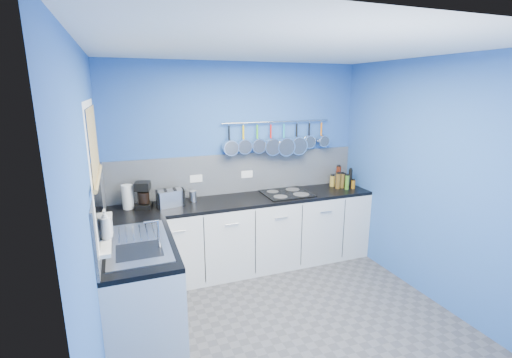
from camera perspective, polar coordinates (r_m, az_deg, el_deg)
floor at (r=3.78m, az=5.08°, el=-21.57°), size 3.20×3.00×0.02m
ceiling at (r=3.09m, az=6.14°, el=20.00°), size 3.20×3.00×0.02m
wall_back at (r=4.57m, az=-2.77°, el=2.20°), size 3.20×0.02×2.50m
wall_front at (r=2.07m, az=24.83°, el=-14.14°), size 3.20×0.02×2.50m
wall_left at (r=2.92m, az=-24.35°, el=-5.94°), size 0.02×3.00×2.50m
wall_right at (r=4.16m, az=25.90°, el=-0.39°), size 0.02×3.00×2.50m
backsplash_back at (r=4.57m, az=-2.67°, el=0.92°), size 3.20×0.02×0.50m
backsplash_left at (r=3.52m, az=-23.30°, el=-4.27°), size 0.02×1.80×0.50m
cabinet_run_back at (r=4.54m, az=-1.43°, el=-8.75°), size 3.20×0.60×0.86m
worktop_back at (r=4.38m, az=-1.46°, el=-3.31°), size 3.20×0.60×0.04m
cabinet_run_left at (r=3.52m, az=-17.44°, el=-16.56°), size 0.60×1.20×0.86m
worktop_left at (r=3.32m, az=-18.01°, el=-9.83°), size 0.60×1.20×0.04m
window_frame at (r=3.12m, az=-23.96°, el=1.10°), size 0.01×1.00×1.10m
window_glass at (r=3.12m, az=-23.87°, el=1.11°), size 0.01×0.90×1.00m
bamboo_blind at (r=3.09m, az=-24.13°, el=5.20°), size 0.01×0.90×0.55m
window_sill at (r=3.27m, az=-22.63°, el=-7.70°), size 0.10×0.98×0.03m
sink_unit at (r=3.31m, az=-18.04°, el=-9.45°), size 0.50×0.95×0.01m
mixer_tap at (r=3.10m, az=-15.07°, el=-8.30°), size 0.12×0.08×0.26m
socket_left at (r=4.43m, az=-9.39°, el=0.06°), size 0.15×0.01×0.09m
socket_right at (r=4.60m, az=-1.43°, el=0.75°), size 0.15×0.01×0.09m
pot_rail at (r=4.62m, az=3.37°, el=8.96°), size 1.45×0.02×0.02m
soap_bottle_a at (r=3.04m, az=-22.57°, el=-6.58°), size 0.10×0.10×0.24m
soap_bottle_b at (r=3.17m, az=-22.47°, el=-6.41°), size 0.10×0.10×0.17m
paper_towel at (r=4.21m, az=-19.51°, el=-2.67°), size 0.14×0.14×0.27m
coffee_maker at (r=4.17m, az=-17.30°, el=-2.48°), size 0.21×0.22×0.29m
toaster at (r=4.19m, az=-13.30°, el=-2.93°), size 0.31×0.22×0.18m
canister at (r=4.31m, az=-9.89°, el=-2.67°), size 0.10×0.10×0.13m
hob at (r=4.58m, az=4.85°, el=-2.26°), size 0.58×0.51×0.01m
pan_0 at (r=4.41m, az=-4.22°, el=6.23°), size 0.19×0.12×0.38m
pan_1 at (r=4.46m, az=-1.97°, el=6.37°), size 0.19×0.09×0.38m
pan_2 at (r=4.53m, az=0.22°, el=6.48°), size 0.19×0.10×0.38m
pan_3 at (r=4.60m, az=2.34°, el=6.35°), size 0.22×0.11×0.41m
pan_4 at (r=4.67m, az=4.41°, el=6.33°), size 0.24×0.12×0.43m
pan_5 at (r=4.75m, az=6.41°, el=6.44°), size 0.24×0.11×0.43m
pan_6 at (r=4.83m, az=8.35°, el=6.91°), size 0.17×0.06×0.36m
pan_7 at (r=4.92m, az=10.22°, el=7.07°), size 0.15×0.12×0.34m
condiment_0 at (r=5.08m, az=13.66°, el=-0.16°), size 0.07×0.07×0.15m
condiment_1 at (r=5.06m, az=12.80°, el=0.47°), size 0.07×0.07×0.26m
condiment_2 at (r=5.01m, az=11.91°, el=-0.31°), size 0.07×0.07×0.14m
condiment_3 at (r=5.01m, az=14.59°, el=0.11°), size 0.05×0.05×0.24m
condiment_4 at (r=4.95m, az=13.37°, el=-0.28°), size 0.06×0.06×0.19m
condiment_5 at (r=4.90m, az=12.77°, el=-0.33°), size 0.07×0.07×0.20m
condiment_6 at (r=4.96m, az=15.02°, el=-0.83°), size 0.05×0.05×0.11m
condiment_7 at (r=4.89m, az=14.11°, el=-0.54°), size 0.05×0.05×0.19m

